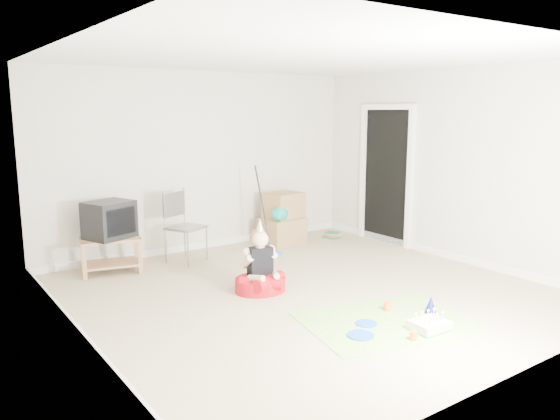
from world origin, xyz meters
TOP-DOWN VIEW (x-y plane):
  - ground at (0.00, 0.00)m, footprint 5.00×5.00m
  - doorway_recess at (2.48, 1.20)m, footprint 0.02×0.90m
  - tv_stand at (-1.57, 2.03)m, footprint 0.81×0.61m
  - crt_tv at (-1.57, 2.03)m, footprint 0.67×0.61m
  - folding_chair at (-0.57, 1.95)m, footprint 0.58×0.57m
  - cardboard_boxes at (1.08, 2.00)m, footprint 0.69×0.56m
  - floor_mop at (0.54, 1.53)m, footprint 0.32×0.42m
  - book_pile at (1.98, 1.88)m, footprint 0.24×0.27m
  - seated_woman at (-0.43, 0.33)m, footprint 0.67×0.67m
  - party_mat at (0.08, -1.15)m, footprint 1.80×1.47m
  - birthday_cake at (0.25, -1.54)m, footprint 0.35×0.29m
  - blue_plate_near at (-0.14, -1.09)m, footprint 0.23×0.23m
  - blue_plate_far at (-0.37, -1.27)m, footprint 0.35×0.35m
  - orange_cup_near at (0.30, -0.96)m, footprint 0.09×0.09m
  - orange_cup_far at (-0.05, -1.60)m, footprint 0.09×0.09m
  - blue_party_hat at (0.61, -1.26)m, footprint 0.14×0.14m

SIDE VIEW (x-z plane):
  - ground at x=0.00m, z-range 0.00..0.00m
  - party_mat at x=0.08m, z-range 0.00..0.01m
  - blue_plate_near at x=-0.14m, z-range 0.01..0.02m
  - blue_plate_far at x=-0.37m, z-range 0.01..0.02m
  - orange_cup_far at x=-0.05m, z-range 0.01..0.08m
  - birthday_cake at x=0.25m, z-range -0.03..0.12m
  - book_pile at x=1.98m, z-range 0.00..0.10m
  - orange_cup_near at x=0.30m, z-range 0.01..0.09m
  - blue_party_hat at x=0.61m, z-range 0.01..0.19m
  - seated_woman at x=-0.43m, z-range -0.24..0.61m
  - floor_mop at x=0.54m, z-range -0.37..0.89m
  - tv_stand at x=-1.57m, z-range 0.04..0.50m
  - cardboard_boxes at x=1.08m, z-range -0.02..0.78m
  - folding_chair at x=-0.57m, z-range -0.01..0.97m
  - crt_tv at x=-1.57m, z-range 0.45..0.92m
  - doorway_recess at x=2.48m, z-range 0.00..2.05m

